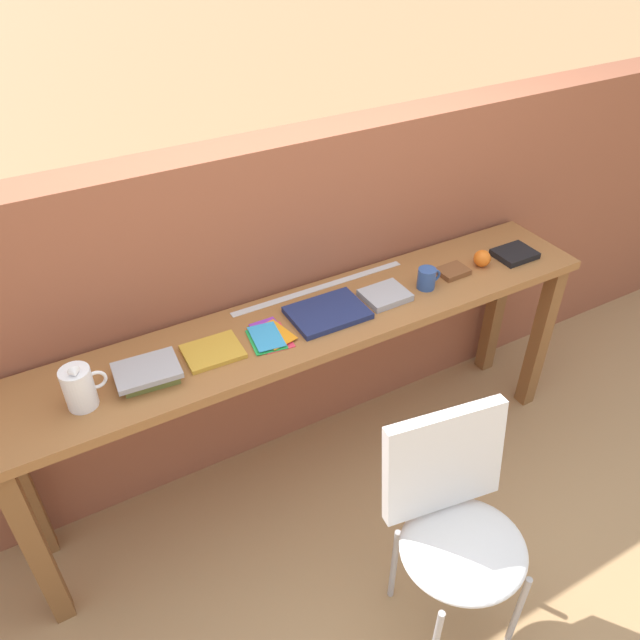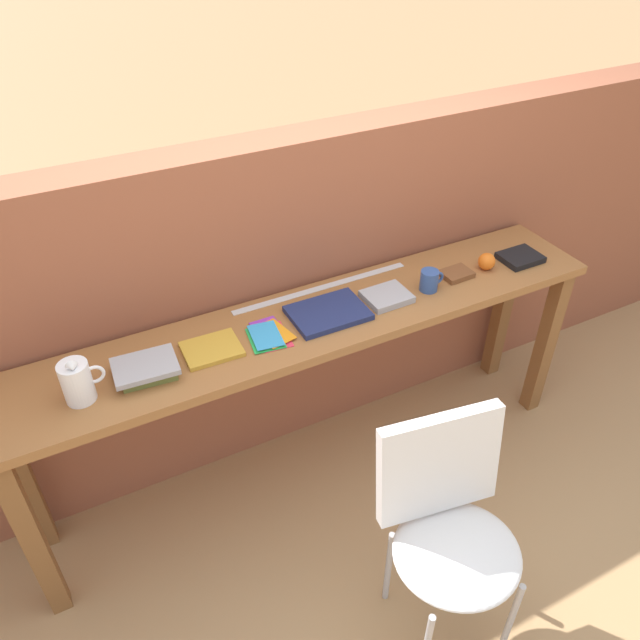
# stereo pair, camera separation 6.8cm
# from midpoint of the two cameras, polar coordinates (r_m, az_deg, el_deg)

# --- Properties ---
(ground_plane) EXTENTS (40.00, 40.00, 0.00)m
(ground_plane) POSITION_cam_midpoint_polar(r_m,az_deg,el_deg) (2.90, 3.08, -17.10)
(ground_plane) COLOR tan
(brick_wall_back) EXTENTS (6.00, 0.20, 1.49)m
(brick_wall_back) POSITION_cam_midpoint_polar(r_m,az_deg,el_deg) (2.78, -3.00, 1.75)
(brick_wall_back) COLOR #935138
(brick_wall_back) RESTS_ON ground
(sideboard) EXTENTS (2.50, 0.44, 0.88)m
(sideboard) POSITION_cam_midpoint_polar(r_m,az_deg,el_deg) (2.54, 0.25, -2.29)
(sideboard) COLOR #996033
(sideboard) RESTS_ON ground
(chair_white_moulded) EXTENTS (0.51, 0.52, 0.89)m
(chair_white_moulded) POSITION_cam_midpoint_polar(r_m,az_deg,el_deg) (2.27, 12.68, -17.64)
(chair_white_moulded) COLOR white
(chair_white_moulded) RESTS_ON ground
(pitcher_white) EXTENTS (0.14, 0.10, 0.18)m
(pitcher_white) POSITION_cam_midpoint_polar(r_m,az_deg,el_deg) (2.19, -20.47, -5.31)
(pitcher_white) COLOR white
(pitcher_white) RESTS_ON sideboard
(book_stack_leftmost) EXTENTS (0.23, 0.18, 0.05)m
(book_stack_leftmost) POSITION_cam_midpoint_polar(r_m,az_deg,el_deg) (2.25, -14.76, -4.32)
(book_stack_leftmost) COLOR olive
(book_stack_leftmost) RESTS_ON sideboard
(magazine_cycling) EXTENTS (0.21, 0.17, 0.02)m
(magazine_cycling) POSITION_cam_midpoint_polar(r_m,az_deg,el_deg) (2.32, -9.04, -2.66)
(magazine_cycling) COLOR gold
(magazine_cycling) RESTS_ON sideboard
(pamphlet_pile_colourful) EXTENTS (0.18, 0.20, 0.01)m
(pamphlet_pile_colourful) POSITION_cam_midpoint_polar(r_m,az_deg,el_deg) (2.36, -3.82, -1.38)
(pamphlet_pile_colourful) COLOR #E5334C
(pamphlet_pile_colourful) RESTS_ON sideboard
(book_open_centre) EXTENTS (0.30, 0.22, 0.02)m
(book_open_centre) POSITION_cam_midpoint_polar(r_m,az_deg,el_deg) (2.46, 1.53, 0.65)
(book_open_centre) COLOR navy
(book_open_centre) RESTS_ON sideboard
(book_grey_hardcover) EXTENTS (0.18, 0.15, 0.03)m
(book_grey_hardcover) POSITION_cam_midpoint_polar(r_m,az_deg,el_deg) (2.57, 6.88, 2.14)
(book_grey_hardcover) COLOR #9E9EA3
(book_grey_hardcover) RESTS_ON sideboard
(mug) EXTENTS (0.11, 0.08, 0.09)m
(mug) POSITION_cam_midpoint_polar(r_m,az_deg,el_deg) (2.64, 10.73, 3.57)
(mug) COLOR #2D4C8C
(mug) RESTS_ON sideboard
(leather_journal_brown) EXTENTS (0.13, 0.10, 0.02)m
(leather_journal_brown) POSITION_cam_midpoint_polar(r_m,az_deg,el_deg) (2.76, 13.05, 4.13)
(leather_journal_brown) COLOR brown
(leather_journal_brown) RESTS_ON sideboard
(sports_ball_small) EXTENTS (0.08, 0.08, 0.08)m
(sports_ball_small) POSITION_cam_midpoint_polar(r_m,az_deg,el_deg) (2.84, 15.66, 5.18)
(sports_ball_small) COLOR orange
(sports_ball_small) RESTS_ON sideboard
(book_repair_rightmost) EXTENTS (0.18, 0.14, 0.03)m
(book_repair_rightmost) POSITION_cam_midpoint_polar(r_m,az_deg,el_deg) (2.96, 18.46, 5.44)
(book_repair_rightmost) COLOR black
(book_repair_rightmost) RESTS_ON sideboard
(ruler_metal_back_edge) EXTENTS (0.80, 0.03, 0.00)m
(ruler_metal_back_edge) POSITION_cam_midpoint_polar(r_m,az_deg,el_deg) (2.62, 0.92, 2.97)
(ruler_metal_back_edge) COLOR silver
(ruler_metal_back_edge) RESTS_ON sideboard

